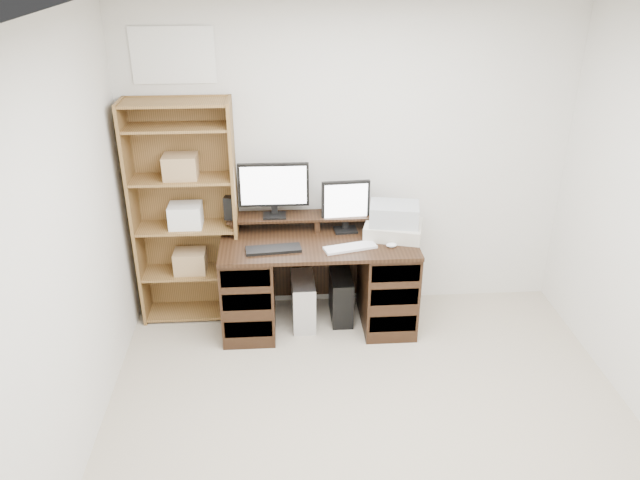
{
  "coord_description": "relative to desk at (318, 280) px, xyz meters",
  "views": [
    {
      "loc": [
        -0.54,
        -2.65,
        2.84
      ],
      "look_at": [
        -0.27,
        1.43,
        0.85
      ],
      "focal_mm": 35.0,
      "sensor_mm": 36.0,
      "label": 1
    }
  ],
  "objects": [
    {
      "name": "riser_shelf",
      "position": [
        -0.0,
        0.21,
        0.45
      ],
      "size": [
        1.4,
        0.22,
        0.12
      ],
      "color": "black",
      "rests_on": "desk"
    },
    {
      "name": "room",
      "position": [
        0.27,
        -1.64,
        0.86
      ],
      "size": [
        3.54,
        4.04,
        2.54
      ],
      "color": "#B9AC94",
      "rests_on": "ground"
    },
    {
      "name": "tower_silver",
      "position": [
        -0.12,
        0.01,
        -0.19
      ],
      "size": [
        0.18,
        0.4,
        0.4
      ],
      "primitive_type": "cube",
      "rotation": [
        0.0,
        0.0,
        0.02
      ],
      "color": "silver",
      "rests_on": "ground"
    },
    {
      "name": "speaker",
      "position": [
        -0.67,
        0.17,
        0.57
      ],
      "size": [
        0.09,
        0.09,
        0.18
      ],
      "primitive_type": "cube",
      "rotation": [
        0.0,
        0.0,
        -0.23
      ],
      "color": "black",
      "rests_on": "riser_shelf"
    },
    {
      "name": "basket",
      "position": [
        0.59,
        0.03,
        0.55
      ],
      "size": [
        0.41,
        0.33,
        0.16
      ],
      "primitive_type": "cube",
      "rotation": [
        0.0,
        0.0,
        -0.19
      ],
      "color": "#A6ACB1",
      "rests_on": "printer"
    },
    {
      "name": "monitor_small",
      "position": [
        0.22,
        0.16,
        0.58
      ],
      "size": [
        0.38,
        0.15,
        0.41
      ],
      "rotation": [
        0.0,
        0.0,
        0.07
      ],
      "color": "black",
      "rests_on": "desk"
    },
    {
      "name": "desk",
      "position": [
        0.0,
        0.0,
        0.0
      ],
      "size": [
        1.5,
        0.7,
        0.75
      ],
      "color": "black",
      "rests_on": "ground"
    },
    {
      "name": "keyboard_white",
      "position": [
        0.23,
        -0.17,
        0.37
      ],
      "size": [
        0.41,
        0.21,
        0.02
      ],
      "primitive_type": "cube",
      "rotation": [
        0.0,
        0.0,
        0.25
      ],
      "color": "silver",
      "rests_on": "desk"
    },
    {
      "name": "monitor_wide",
      "position": [
        -0.33,
        0.21,
        0.72
      ],
      "size": [
        0.54,
        0.14,
        0.43
      ],
      "rotation": [
        0.0,
        0.0,
        -0.01
      ],
      "color": "black",
      "rests_on": "riser_shelf"
    },
    {
      "name": "bookshelf",
      "position": [
        -1.02,
        0.21,
        0.53
      ],
      "size": [
        0.8,
        0.3,
        1.8
      ],
      "color": "olive",
      "rests_on": "ground"
    },
    {
      "name": "tower_black",
      "position": [
        0.19,
        0.06,
        -0.19
      ],
      "size": [
        0.17,
        0.39,
        0.39
      ],
      "rotation": [
        0.0,
        0.0,
        0.01
      ],
      "color": "black",
      "rests_on": "ground"
    },
    {
      "name": "keyboard_black",
      "position": [
        -0.34,
        -0.17,
        0.37
      ],
      "size": [
        0.42,
        0.18,
        0.02
      ],
      "primitive_type": "cube",
      "rotation": [
        0.0,
        0.0,
        0.1
      ],
      "color": "black",
      "rests_on": "desk"
    },
    {
      "name": "mouse",
      "position": [
        0.54,
        -0.16,
        0.38
      ],
      "size": [
        0.09,
        0.07,
        0.03
      ],
      "primitive_type": "ellipsoid",
      "rotation": [
        0.0,
        0.0,
        -0.15
      ],
      "color": "silver",
      "rests_on": "desk"
    },
    {
      "name": "printer",
      "position": [
        0.59,
        0.03,
        0.41
      ],
      "size": [
        0.5,
        0.43,
        0.11
      ],
      "primitive_type": "cube",
      "rotation": [
        0.0,
        0.0,
        -0.28
      ],
      "color": "#BDB6A5",
      "rests_on": "desk"
    }
  ]
}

